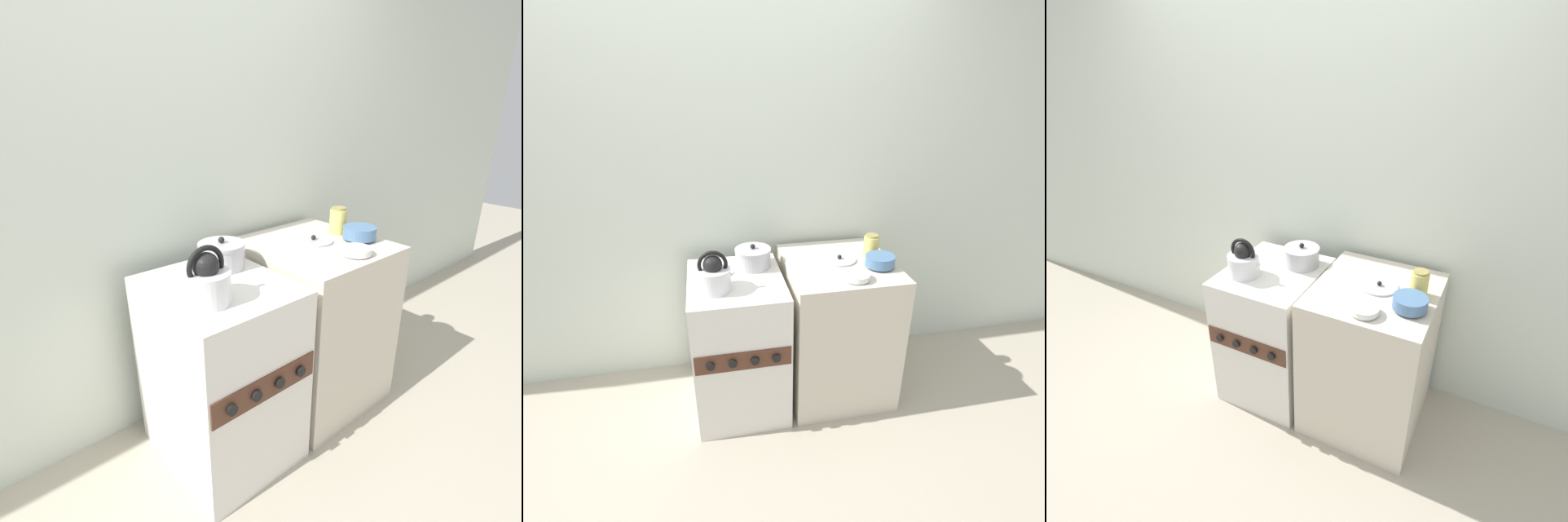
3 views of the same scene
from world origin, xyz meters
TOP-DOWN VIEW (x-y plane):
  - ground_plane at (0.00, 0.00)m, footprint 12.00×12.00m
  - wall_back at (0.00, 0.74)m, footprint 7.00×0.06m
  - stove at (0.00, 0.30)m, footprint 0.52×0.63m
  - counter at (0.61, 0.33)m, footprint 0.62×0.67m
  - kettle at (-0.12, 0.20)m, footprint 0.22×0.18m
  - cooking_pot at (0.12, 0.44)m, footprint 0.21×0.21m
  - enamel_bowl at (0.81, 0.22)m, footprint 0.16×0.16m
  - small_ceramic_bowl at (0.63, 0.10)m, footprint 0.14×0.14m
  - storage_jar at (0.81, 0.37)m, footprint 0.09×0.09m
  - loose_pot_lid at (0.61, 0.36)m, footprint 0.19×0.19m

SIDE VIEW (x-z plane):
  - ground_plane at x=0.00m, z-range 0.00..0.00m
  - stove at x=0.00m, z-range 0.00..0.85m
  - counter at x=0.61m, z-range 0.00..0.88m
  - loose_pot_lid at x=0.61m, z-range 0.87..0.90m
  - small_ceramic_bowl at x=0.63m, z-range 0.88..0.92m
  - cooking_pot at x=0.12m, z-range 0.83..0.97m
  - enamel_bowl at x=0.81m, z-range 0.88..0.95m
  - kettle at x=-0.12m, z-range 0.82..1.04m
  - storage_jar at x=0.81m, z-range 0.88..1.02m
  - wall_back at x=0.00m, z-range 0.00..2.50m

